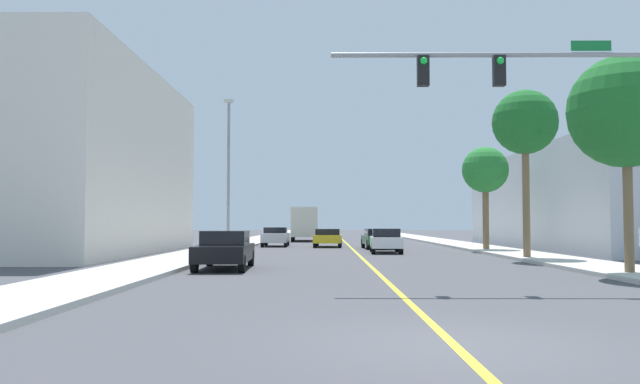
% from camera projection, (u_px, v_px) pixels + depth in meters
% --- Properties ---
extents(ground, '(192.00, 192.00, 0.00)m').
position_uv_depth(ground, '(347.00, 244.00, 50.92)').
color(ground, '#47474C').
extents(sidewalk_left, '(3.09, 168.00, 0.15)m').
position_uv_depth(sidewalk_left, '(243.00, 243.00, 50.99)').
color(sidewalk_left, beige).
rests_on(sidewalk_left, ground).
extents(sidewalk_right, '(3.09, 168.00, 0.15)m').
position_uv_depth(sidewalk_right, '(452.00, 243.00, 50.87)').
color(sidewalk_right, beige).
rests_on(sidewalk_right, ground).
extents(lane_marking_center, '(0.16, 144.00, 0.01)m').
position_uv_depth(lane_marking_center, '(347.00, 244.00, 50.92)').
color(lane_marking_center, yellow).
rests_on(lane_marking_center, ground).
extents(building_left_near, '(13.80, 20.23, 10.15)m').
position_uv_depth(building_left_near, '(32.00, 163.00, 34.98)').
color(building_left_near, silver).
rests_on(building_left_near, ground).
extents(building_right_near, '(11.66, 27.03, 6.48)m').
position_uv_depth(building_right_near, '(605.00, 200.00, 42.27)').
color(building_right_near, silver).
rests_on(building_right_near, ground).
extents(traffic_signal_mast, '(9.07, 0.36, 6.60)m').
position_uv_depth(traffic_signal_mast, '(560.00, 105.00, 17.24)').
color(traffic_signal_mast, gray).
rests_on(traffic_signal_mast, sidewalk_right).
extents(street_lamp, '(0.56, 0.28, 8.77)m').
position_uv_depth(street_lamp, '(228.00, 167.00, 36.42)').
color(street_lamp, gray).
rests_on(street_lamp, sidewalk_left).
extents(palm_near, '(3.70, 3.70, 7.07)m').
position_uv_depth(palm_near, '(626.00, 112.00, 20.43)').
color(palm_near, brown).
rests_on(palm_near, sidewalk_right).
extents(palm_mid, '(3.02, 3.02, 7.81)m').
position_uv_depth(palm_mid, '(525.00, 124.00, 29.41)').
color(palm_mid, brown).
rests_on(palm_mid, sidewalk_right).
extents(palm_far, '(2.80, 2.80, 6.21)m').
position_uv_depth(palm_far, '(485.00, 171.00, 38.27)').
color(palm_far, brown).
rests_on(palm_far, sidewalk_right).
extents(car_white, '(1.91, 4.36, 1.40)m').
position_uv_depth(car_white, '(386.00, 240.00, 36.06)').
color(car_white, white).
rests_on(car_white, ground).
extents(car_black, '(1.99, 4.62, 1.43)m').
position_uv_depth(car_black, '(225.00, 249.00, 23.52)').
color(car_black, black).
rests_on(car_black, ground).
extents(car_green, '(2.12, 4.42, 1.33)m').
position_uv_depth(car_green, '(379.00, 238.00, 41.67)').
color(car_green, '#196638').
rests_on(car_green, ground).
extents(car_yellow, '(2.09, 4.45, 1.29)m').
position_uv_depth(car_yellow, '(328.00, 237.00, 44.84)').
color(car_yellow, gold).
rests_on(car_yellow, ground).
extents(car_silver, '(1.89, 4.26, 1.39)m').
position_uv_depth(car_silver, '(276.00, 236.00, 45.98)').
color(car_silver, '#BCBCC1').
rests_on(car_silver, ground).
extents(delivery_truck, '(2.63, 7.64, 3.14)m').
position_uv_depth(delivery_truck, '(304.00, 223.00, 59.18)').
color(delivery_truck, red).
rests_on(delivery_truck, ground).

